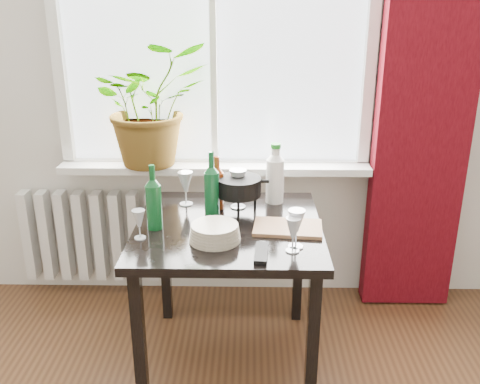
{
  "coord_description": "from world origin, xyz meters",
  "views": [
    {
      "loc": [
        0.2,
        -0.7,
        1.74
      ],
      "look_at": [
        0.15,
        1.55,
        0.9
      ],
      "focal_mm": 40.0,
      "sensor_mm": 36.0,
      "label": 1
    }
  ],
  "objects_px": {
    "radiator": "(91,236)",
    "wine_bottle_right": "(212,183)",
    "potted_plant": "(150,104)",
    "wineglass_front_left": "(139,224)",
    "tv_remote": "(261,253)",
    "table": "(228,243)",
    "wineglass_front_right": "(296,228)",
    "cutting_board": "(288,228)",
    "cleaning_bottle": "(275,173)",
    "wine_bottle_left": "(153,197)",
    "wineglass_back_left": "(186,188)",
    "fondue_pot": "(239,194)",
    "wineglass_back_center": "(238,188)",
    "wineglass_far_right": "(293,234)",
    "bottle_amber": "(217,182)",
    "plate_stack": "(215,233)"
  },
  "relations": [
    {
      "from": "wineglass_back_center",
      "to": "fondue_pot",
      "type": "relative_size",
      "value": 0.81
    },
    {
      "from": "potted_plant",
      "to": "wineglass_front_left",
      "type": "xyz_separation_m",
      "value": [
        0.06,
        -0.75,
        -0.37
      ]
    },
    {
      "from": "radiator",
      "to": "wineglass_back_left",
      "type": "bearing_deg",
      "value": -31.54
    },
    {
      "from": "wineglass_back_left",
      "to": "wineglass_far_right",
      "type": "bearing_deg",
      "value": -45.73
    },
    {
      "from": "wineglass_back_left",
      "to": "wineglass_front_left",
      "type": "relative_size",
      "value": 1.31
    },
    {
      "from": "radiator",
      "to": "cleaning_bottle",
      "type": "relative_size",
      "value": 2.54
    },
    {
      "from": "potted_plant",
      "to": "wine_bottle_right",
      "type": "distance_m",
      "value": 0.65
    },
    {
      "from": "table",
      "to": "fondue_pot",
      "type": "bearing_deg",
      "value": 75.67
    },
    {
      "from": "wine_bottle_right",
      "to": "fondue_pot",
      "type": "bearing_deg",
      "value": 18.54
    },
    {
      "from": "wineglass_back_left",
      "to": "cutting_board",
      "type": "height_order",
      "value": "wineglass_back_left"
    },
    {
      "from": "wineglass_back_center",
      "to": "wineglass_front_left",
      "type": "bearing_deg",
      "value": -138.48
    },
    {
      "from": "bottle_amber",
      "to": "wineglass_front_left",
      "type": "distance_m",
      "value": 0.48
    },
    {
      "from": "radiator",
      "to": "wine_bottle_right",
      "type": "distance_m",
      "value": 1.05
    },
    {
      "from": "tv_remote",
      "to": "table",
      "type": "bearing_deg",
      "value": 120.02
    },
    {
      "from": "potted_plant",
      "to": "wine_bottle_right",
      "type": "relative_size",
      "value": 2.14
    },
    {
      "from": "fondue_pot",
      "to": "bottle_amber",
      "type": "bearing_deg",
      "value": -169.97
    },
    {
      "from": "table",
      "to": "cutting_board",
      "type": "height_order",
      "value": "cutting_board"
    },
    {
      "from": "cleaning_bottle",
      "to": "tv_remote",
      "type": "height_order",
      "value": "cleaning_bottle"
    },
    {
      "from": "wine_bottle_right",
      "to": "wineglass_back_left",
      "type": "distance_m",
      "value": 0.19
    },
    {
      "from": "tv_remote",
      "to": "wineglass_far_right",
      "type": "bearing_deg",
      "value": 20.18
    },
    {
      "from": "radiator",
      "to": "wineglass_front_right",
      "type": "bearing_deg",
      "value": -36.89
    },
    {
      "from": "cleaning_bottle",
      "to": "wineglass_front_left",
      "type": "distance_m",
      "value": 0.75
    },
    {
      "from": "cleaning_bottle",
      "to": "wineglass_far_right",
      "type": "xyz_separation_m",
      "value": [
        0.05,
        -0.56,
        -0.08
      ]
    },
    {
      "from": "radiator",
      "to": "cutting_board",
      "type": "xyz_separation_m",
      "value": [
        1.12,
        -0.68,
        0.37
      ]
    },
    {
      "from": "table",
      "to": "bottle_amber",
      "type": "bearing_deg",
      "value": 107.26
    },
    {
      "from": "potted_plant",
      "to": "wineglass_front_left",
      "type": "bearing_deg",
      "value": -85.18
    },
    {
      "from": "potted_plant",
      "to": "fondue_pot",
      "type": "height_order",
      "value": "potted_plant"
    },
    {
      "from": "radiator",
      "to": "wineglass_back_left",
      "type": "height_order",
      "value": "wineglass_back_left"
    },
    {
      "from": "potted_plant",
      "to": "wineglass_far_right",
      "type": "bearing_deg",
      "value": -50.25
    },
    {
      "from": "bottle_amber",
      "to": "fondue_pot",
      "type": "xyz_separation_m",
      "value": [
        0.11,
        -0.03,
        -0.05
      ]
    },
    {
      "from": "wineglass_far_right",
      "to": "wineglass_front_left",
      "type": "height_order",
      "value": "wineglass_far_right"
    },
    {
      "from": "wineglass_far_right",
      "to": "wineglass_back_left",
      "type": "bearing_deg",
      "value": 134.27
    },
    {
      "from": "wineglass_back_left",
      "to": "tv_remote",
      "type": "bearing_deg",
      "value": -56.03
    },
    {
      "from": "wineglass_front_right",
      "to": "fondue_pot",
      "type": "xyz_separation_m",
      "value": [
        -0.25,
        0.4,
        -0.0
      ]
    },
    {
      "from": "wineglass_far_right",
      "to": "fondue_pot",
      "type": "distance_m",
      "value": 0.5
    },
    {
      "from": "cutting_board",
      "to": "table",
      "type": "bearing_deg",
      "value": 169.94
    },
    {
      "from": "potted_plant",
      "to": "wineglass_front_left",
      "type": "relative_size",
      "value": 4.96
    },
    {
      "from": "wineglass_far_right",
      "to": "bottle_amber",
      "type": "bearing_deg",
      "value": 125.98
    },
    {
      "from": "potted_plant",
      "to": "cleaning_bottle",
      "type": "bearing_deg",
      "value": -24.68
    },
    {
      "from": "wineglass_back_center",
      "to": "tv_remote",
      "type": "distance_m",
      "value": 0.53
    },
    {
      "from": "radiator",
      "to": "wine_bottle_left",
      "type": "relative_size",
      "value": 2.65
    },
    {
      "from": "radiator",
      "to": "cutting_board",
      "type": "bearing_deg",
      "value": -31.18
    },
    {
      "from": "cutting_board",
      "to": "wine_bottle_left",
      "type": "bearing_deg",
      "value": 179.67
    },
    {
      "from": "plate_stack",
      "to": "fondue_pot",
      "type": "bearing_deg",
      "value": 74.37
    },
    {
      "from": "wine_bottle_left",
      "to": "cleaning_bottle",
      "type": "height_order",
      "value": "cleaning_bottle"
    },
    {
      "from": "wineglass_front_left",
      "to": "tv_remote",
      "type": "distance_m",
      "value": 0.55
    },
    {
      "from": "wine_bottle_right",
      "to": "radiator",
      "type": "bearing_deg",
      "value": 146.94
    },
    {
      "from": "wineglass_front_right",
      "to": "fondue_pot",
      "type": "relative_size",
      "value": 0.69
    },
    {
      "from": "wineglass_back_center",
      "to": "cutting_board",
      "type": "bearing_deg",
      "value": -48.54
    },
    {
      "from": "wineglass_far_right",
      "to": "tv_remote",
      "type": "relative_size",
      "value": 0.86
    }
  ]
}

